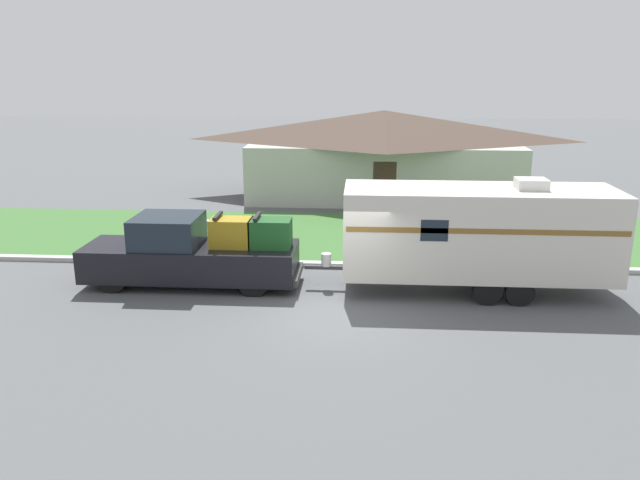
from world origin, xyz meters
The scene contains 7 objects.
ground_plane centered at (0.00, 0.00, 0.00)m, with size 120.00×120.00×0.00m, color #515456.
curb_strip centered at (0.00, 3.75, 0.07)m, with size 80.00×0.30×0.14m.
lawn_strip centered at (0.00, 7.40, 0.01)m, with size 80.00×7.00×0.03m.
house_across_street centered at (1.47, 15.01, 2.09)m, with size 13.34×6.71×4.04m.
pickup_truck centered at (-4.26, 1.85, 0.93)m, with size 6.14×1.91×2.09m.
travel_trailer centered at (3.70, 1.85, 1.72)m, with size 8.40×2.30×3.20m.
mailbox centered at (-4.37, 4.42, 0.97)m, with size 0.48×0.20×1.26m.
Camera 1 is at (0.53, -14.82, 6.13)m, focal length 35.00 mm.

